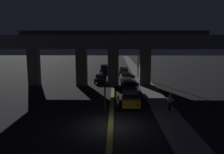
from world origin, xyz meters
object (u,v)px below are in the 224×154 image
Objects in this scene: car_taxi_yellow_lead at (131,99)px; car_dark_green_second at (129,86)px; traffic_light_left_of_median at (105,82)px; pedestrian_on_sidewalk at (170,102)px; street_lamp at (137,51)px; car_silver_third at (126,77)px; car_dark_blue_lead_oncoming at (100,78)px; car_dark_green_second_oncoming at (104,69)px; car_dark_green_fourth at (124,71)px; motorcycle_blue_filtering_near at (118,104)px.

car_taxi_yellow_lead reaches higher than car_dark_green_second.
traffic_light_left_of_median is 10.84m from car_dark_green_second.
pedestrian_on_sidewalk is (6.43, 0.96, -2.17)m from traffic_light_left_of_median.
street_lamp is 1.93× the size of car_dark_green_second.
street_lamp is 1.97× the size of car_taxi_yellow_lead.
car_silver_third reaches higher than car_dark_blue_lead_oncoming.
car_taxi_yellow_lead is at bearing 9.78° from car_dark_green_second_oncoming.
car_dark_blue_lead_oncoming is at bearing 29.96° from car_dark_green_second.
street_lamp reaches higher than car_dark_green_second_oncoming.
car_dark_green_fourth is at bearing 53.29° from car_dark_green_second_oncoming.
motorcycle_blue_filtering_near is at bearing 178.78° from car_dark_green_fourth.
street_lamp is at bearing 130.92° from car_dark_blue_lead_oncoming.
car_dark_green_second_oncoming is at bearing 54.71° from car_dark_green_fourth.
pedestrian_on_sidewalk is at bearing 8.52° from traffic_light_left_of_median.
car_dark_green_fourth is (-0.09, 16.45, 0.06)m from car_dark_green_second.
car_silver_third is at bearing 21.70° from car_dark_green_second_oncoming.
traffic_light_left_of_median reaches higher than car_dark_green_fourth.
car_taxi_yellow_lead is at bearing -97.16° from street_lamp.
traffic_light_left_of_median is at bearing 144.02° from motorcycle_blue_filtering_near.
street_lamp is 2.07× the size of car_dark_green_second_oncoming.
car_taxi_yellow_lead reaches higher than car_dark_blue_lead_oncoming.
car_dark_green_second is 8.63m from motorcycle_blue_filtering_near.
car_dark_green_second is at bearing 0.75° from car_taxi_yellow_lead.
car_dark_blue_lead_oncoming is at bearing 106.22° from car_silver_third.
traffic_light_left_of_median is 17.37m from car_dark_blue_lead_oncoming.
traffic_light_left_of_median reaches higher than car_taxi_yellow_lead.
car_dark_green_second is at bearing 34.55° from car_dark_blue_lead_oncoming.
traffic_light_left_of_median reaches higher than motorcycle_blue_filtering_near.
car_dark_green_fourth is 2.49× the size of pedestrian_on_sidewalk.
car_taxi_yellow_lead is (2.67, 2.93, -2.38)m from traffic_light_left_of_median.
street_lamp is at bearing -29.99° from car_silver_third.
street_lamp is 5.25× the size of pedestrian_on_sidewalk.
pedestrian_on_sidewalk is at bearing 16.28° from car_dark_green_second_oncoming.
traffic_light_left_of_median reaches higher than car_dark_green_second_oncoming.
pedestrian_on_sidewalk reaches higher than car_dark_blue_lead_oncoming.
pedestrian_on_sidewalk is at bearing -169.62° from car_dark_green_fourth.
car_dark_blue_lead_oncoming is at bearing 116.53° from pedestrian_on_sidewalk.
street_lamp reaches higher than car_dark_green_fourth.
car_silver_third is at bearing 81.40° from traffic_light_left_of_median.
car_dark_green_second_oncoming is (-4.28, 27.03, 0.08)m from car_taxi_yellow_lead.
car_dark_blue_lead_oncoming is at bearing 18.94° from car_taxi_yellow_lead.
street_lamp reaches higher than traffic_light_left_of_median.
pedestrian_on_sidewalk is (8.06, -16.15, 0.33)m from car_dark_blue_lead_oncoming.
car_dark_green_fourth is at bearing 157.06° from car_dark_blue_lead_oncoming.
car_dark_green_second is at bearing 179.74° from car_silver_third.
car_taxi_yellow_lead is 15.51m from car_silver_third.
traffic_light_left_of_median is at bearing -102.81° from street_lamp.
car_dark_green_second is at bearing 111.34° from pedestrian_on_sidewalk.
car_dark_green_second is (2.84, 10.17, -2.45)m from traffic_light_left_of_median.
car_taxi_yellow_lead is 4.25m from pedestrian_on_sidewalk.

